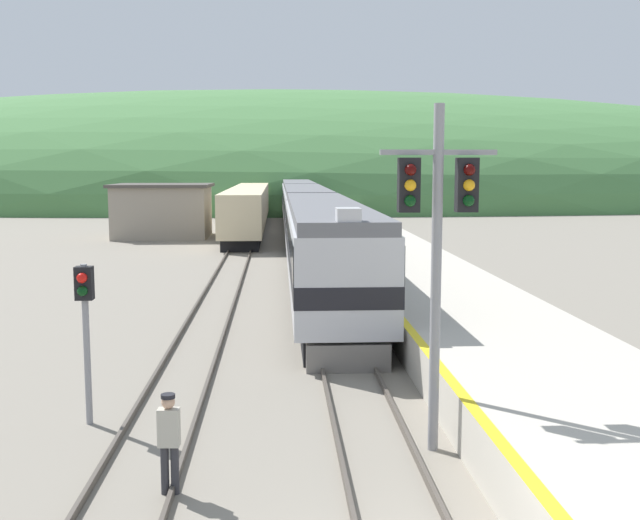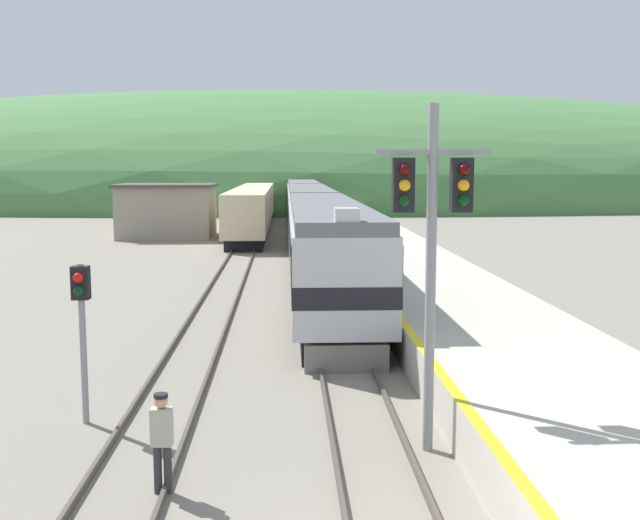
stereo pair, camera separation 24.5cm
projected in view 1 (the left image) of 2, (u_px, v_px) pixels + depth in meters
name	position (u px, v px, depth m)	size (l,w,h in m)	color
track_main	(296.00, 218.00, 78.80)	(1.52, 180.00, 0.16)	#4C443D
track_siding	(255.00, 218.00, 78.56)	(1.52, 180.00, 0.16)	#4C443D
platform	(356.00, 229.00, 59.16)	(5.27, 140.00, 1.13)	#BCB5A5
distant_hills	(289.00, 197.00, 131.91)	(233.92, 105.26, 35.90)	#477A42
station_shed	(163.00, 210.00, 57.91)	(7.46, 6.74, 4.13)	gray
express_train_lead_car	(325.00, 248.00, 30.19)	(2.97, 21.59, 4.41)	black
carriage_second	(306.00, 214.00, 51.83)	(2.96, 19.86, 4.05)	black
carriage_third	(298.00, 200.00, 72.38)	(2.96, 19.86, 4.05)	black
siding_train	(249.00, 209.00, 63.48)	(2.90, 33.20, 3.70)	black
signal_mast_main	(437.00, 229.00, 14.11)	(2.20, 0.42, 6.68)	gray
signal_post_siding	(85.00, 310.00, 15.79)	(0.36, 0.42, 3.48)	gray
track_worker	(169.00, 437.00, 12.57)	(0.37, 0.24, 1.74)	#2D2D33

